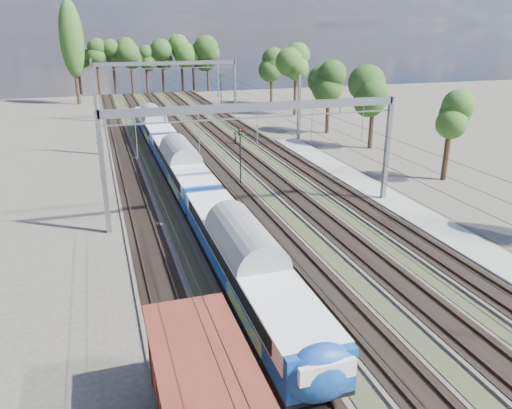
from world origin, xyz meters
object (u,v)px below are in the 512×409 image
object	(u,v)px
worker	(236,139)
signal_near	(240,149)
emu_train	(181,162)
signal_far	(221,87)

from	to	relation	value
worker	signal_near	distance (m)	17.10
emu_train	worker	bearing A→B (deg)	58.80
emu_train	signal_far	size ratio (longest dim) A/B	9.97
emu_train	worker	world-z (taller)	emu_train
emu_train	worker	size ratio (longest dim) A/B	36.27
worker	signal_far	size ratio (longest dim) A/B	0.27
emu_train	signal_near	world-z (taller)	signal_near
emu_train	signal_far	world-z (taller)	signal_far
signal_near	signal_far	size ratio (longest dim) A/B	0.87
worker	signal_far	world-z (taller)	signal_far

